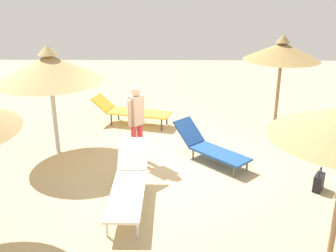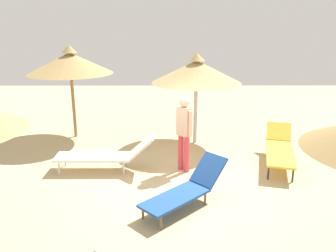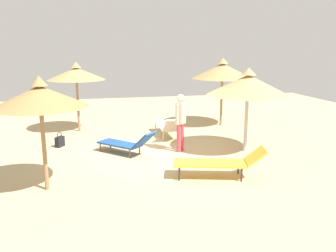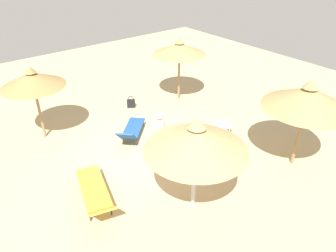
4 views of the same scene
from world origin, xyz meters
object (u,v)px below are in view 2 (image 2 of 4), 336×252
at_px(parasol_umbrella_far_right, 70,63).
at_px(lounge_chair_near_left, 107,154).
at_px(lounge_chair_edge, 279,148).
at_px(lounge_chair_center, 187,188).
at_px(person_standing_back, 184,129).
at_px(parasol_umbrella_far_left, 196,72).

relative_size(parasol_umbrella_far_right, lounge_chair_near_left, 1.19).
distance_m(parasol_umbrella_far_right, lounge_chair_edge, 6.27).
distance_m(lounge_chair_edge, lounge_chair_center, 3.17).
bearing_deg(lounge_chair_edge, person_standing_back, 99.75).
bearing_deg(parasol_umbrella_far_left, lounge_chair_edge, -128.55).
height_order(parasol_umbrella_far_left, lounge_chair_edge, parasol_umbrella_far_left).
height_order(lounge_chair_near_left, lounge_chair_edge, lounge_chair_near_left).
bearing_deg(lounge_chair_near_left, person_standing_back, -89.86).
height_order(parasol_umbrella_far_left, lounge_chair_near_left, parasol_umbrella_far_left).
xyz_separation_m(parasol_umbrella_far_right, parasol_umbrella_far_left, (-0.58, -3.63, -0.17)).
xyz_separation_m(parasol_umbrella_far_right, lounge_chair_center, (-4.21, -3.19, -1.88)).
distance_m(parasol_umbrella_far_right, lounge_chair_center, 5.61).
height_order(parasol_umbrella_far_right, parasol_umbrella_far_left, parasol_umbrella_far_right).
bearing_deg(parasol_umbrella_far_right, lounge_chair_edge, -110.97).
bearing_deg(person_standing_back, lounge_chair_near_left, 90.14).
bearing_deg(lounge_chair_edge, parasol_umbrella_far_left, 51.45).
bearing_deg(lounge_chair_near_left, parasol_umbrella_far_right, 28.60).
xyz_separation_m(parasol_umbrella_far_right, lounge_chair_near_left, (-2.56, -1.40, -1.83)).
bearing_deg(lounge_chair_edge, lounge_chair_near_left, 95.64).
bearing_deg(lounge_chair_edge, lounge_chair_center, 130.55).
distance_m(parasol_umbrella_far_right, parasol_umbrella_far_left, 3.68).
height_order(parasol_umbrella_far_left, person_standing_back, parasol_umbrella_far_left).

